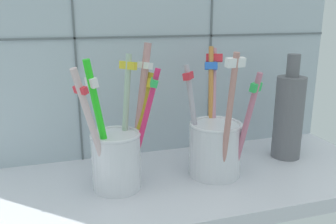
{
  "coord_description": "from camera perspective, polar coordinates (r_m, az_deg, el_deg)",
  "views": [
    {
      "loc": [
        -13.37,
        -43.39,
        24.46
      ],
      "look_at": [
        0.0,
        -0.15,
        11.84
      ],
      "focal_mm": 38.48,
      "sensor_mm": 36.0,
      "label": 1
    }
  ],
  "objects": [
    {
      "name": "toothbrush_cup_left",
      "position": [
        0.47,
        -7.89,
        -6.29
      ],
      "size": [
        11.19,
        7.46,
        18.71
      ],
      "color": "silver",
      "rests_on": "counter_slab"
    },
    {
      "name": "tile_wall_back",
      "position": [
        0.57,
        -3.71,
        13.58
      ],
      "size": [
        64.0,
        2.2,
        45.0
      ],
      "color": "#B2C1CC",
      "rests_on": "ground"
    },
    {
      "name": "counter_slab",
      "position": [
        0.51,
        -0.05,
        -11.75
      ],
      "size": [
        64.0,
        22.0,
        2.0
      ],
      "primitive_type": "cube",
      "color": "silver",
      "rests_on": "ground"
    },
    {
      "name": "toothbrush_cup_right",
      "position": [
        0.51,
        7.58,
        -5.01
      ],
      "size": [
        8.97,
        12.71,
        17.93
      ],
      "color": "silver",
      "rests_on": "counter_slab"
    },
    {
      "name": "ceramic_vase",
      "position": [
        0.59,
        18.57,
        -0.5
      ],
      "size": [
        4.47,
        4.47,
        16.4
      ],
      "color": "slate",
      "rests_on": "counter_slab"
    }
  ]
}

